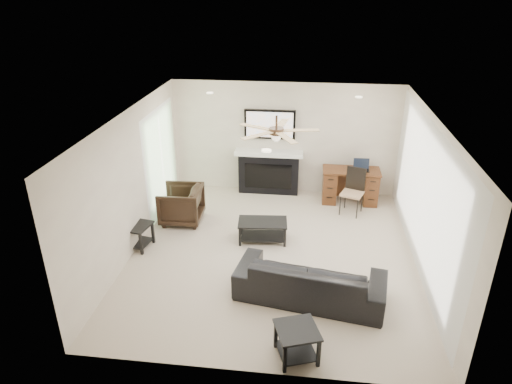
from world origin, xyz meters
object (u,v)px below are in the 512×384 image
Objects in this scene: armchair at (181,205)px; desk at (350,186)px; fireplace_unit at (269,153)px; sofa at (310,279)px; coffee_table at (263,231)px.

armchair is 0.67× the size of desk.
armchair is at bearing -135.07° from fireplace_unit.
sofa is 1.18× the size of fireplace_unit.
fireplace_unit is at bearing 133.12° from armchair.
sofa is at bearing -103.20° from desk.
fireplace_unit is at bearing 171.10° from desk.
fireplace_unit reaches higher than desk.
sofa is 3.37m from armchair.
desk is at bearing -93.50° from sofa.
desk is at bearing -8.90° from fireplace_unit.
armchair is 1.80m from coffee_table.
fireplace_unit is 1.92m from desk.
coffee_table is at bearing -132.55° from desk.
coffee_table is 2.28m from fireplace_unit.
sofa is at bearing -65.63° from coffee_table.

